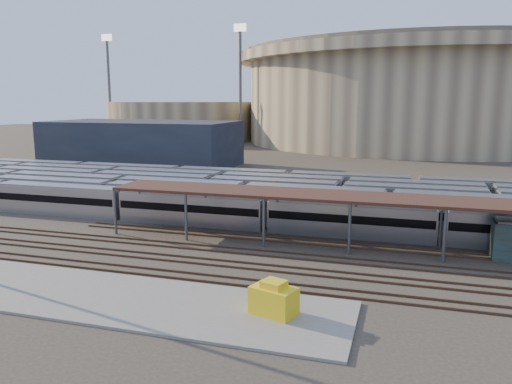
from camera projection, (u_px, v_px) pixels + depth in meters
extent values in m
plane|color=#383026|center=(176.00, 243.00, 52.15)|extent=(420.00, 420.00, 0.00)
cube|color=gray|center=(35.00, 288.00, 39.45)|extent=(50.00, 9.00, 0.20)
cube|color=#A2A2A7|center=(267.00, 214.00, 57.17)|extent=(112.00, 2.90, 3.60)
cube|color=#A2A2A7|center=(240.00, 205.00, 62.47)|extent=(112.00, 2.90, 3.60)
cube|color=#A2A2A7|center=(244.00, 198.00, 66.66)|extent=(112.00, 2.90, 3.60)
cube|color=#A2A2A7|center=(210.00, 190.00, 72.48)|extent=(112.00, 2.90, 3.60)
cube|color=#A2A2A7|center=(222.00, 186.00, 76.38)|extent=(112.00, 2.90, 3.60)
cube|color=#A2A2A7|center=(288.00, 184.00, 77.63)|extent=(112.00, 2.90, 3.60)
cylinder|color=#535257|center=(115.00, 212.00, 55.20)|extent=(0.30, 0.30, 5.00)
cylinder|color=#535257|center=(140.00, 203.00, 60.29)|extent=(0.30, 0.30, 5.00)
cylinder|color=#535257|center=(186.00, 217.00, 52.75)|extent=(0.30, 0.30, 5.00)
cylinder|color=#535257|center=(206.00, 207.00, 57.83)|extent=(0.30, 0.30, 5.00)
cylinder|color=#535257|center=(264.00, 223.00, 50.30)|extent=(0.30, 0.30, 5.00)
cylinder|color=#535257|center=(277.00, 212.00, 55.38)|extent=(0.30, 0.30, 5.00)
cylinder|color=#535257|center=(349.00, 229.00, 47.85)|extent=(0.30, 0.30, 5.00)
cylinder|color=#535257|center=(355.00, 217.00, 52.93)|extent=(0.30, 0.30, 5.00)
cylinder|color=#535257|center=(444.00, 236.00, 45.40)|extent=(0.30, 0.30, 5.00)
cylinder|color=#535257|center=(441.00, 223.00, 50.48)|extent=(0.30, 0.30, 5.00)
cube|color=#3D1E19|center=(398.00, 199.00, 48.69)|extent=(60.00, 6.00, 0.30)
cube|color=#4C3323|center=(169.00, 247.00, 50.49)|extent=(170.00, 0.12, 0.18)
cube|color=#4C3323|center=(175.00, 243.00, 51.90)|extent=(170.00, 0.12, 0.18)
cube|color=#4C3323|center=(149.00, 259.00, 46.72)|extent=(170.00, 0.12, 0.18)
cube|color=#4C3323|center=(157.00, 254.00, 48.14)|extent=(170.00, 0.12, 0.18)
cube|color=#4C3323|center=(127.00, 272.00, 42.96)|extent=(170.00, 0.12, 0.18)
cube|color=#4C3323|center=(136.00, 267.00, 44.37)|extent=(170.00, 0.12, 0.18)
cylinder|color=tan|center=(417.00, 102.00, 174.16)|extent=(116.00, 116.00, 28.00)
cylinder|color=tan|center=(420.00, 56.00, 171.34)|extent=(124.00, 124.00, 3.00)
cylinder|color=brown|center=(420.00, 49.00, 170.93)|extent=(120.00, 120.00, 1.50)
cylinder|color=tan|center=(183.00, 120.00, 190.33)|extent=(56.00, 56.00, 14.00)
cube|color=#1E232D|center=(142.00, 143.00, 112.99)|extent=(42.00, 20.00, 10.00)
cylinder|color=#535257|center=(240.00, 90.00, 160.93)|extent=(1.00, 1.00, 36.00)
cube|color=#FFF2CC|center=(240.00, 28.00, 157.44)|extent=(4.00, 0.60, 2.40)
cylinder|color=#535257|center=(109.00, 91.00, 186.07)|extent=(1.00, 1.00, 36.00)
cube|color=#FFF2CC|center=(107.00, 37.00, 182.57)|extent=(4.00, 0.60, 2.40)
cylinder|color=#535257|center=(326.00, 92.00, 202.26)|extent=(1.00, 1.00, 36.00)
cube|color=#FFF2CC|center=(328.00, 43.00, 198.76)|extent=(4.00, 0.60, 2.40)
cube|color=yellow|center=(274.00, 301.00, 34.27)|extent=(3.49, 2.76, 1.91)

